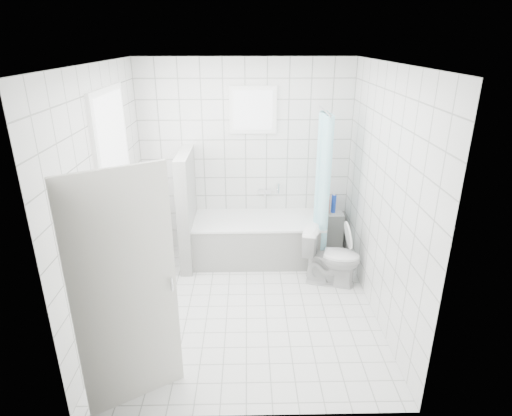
{
  "coord_description": "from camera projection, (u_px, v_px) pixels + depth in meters",
  "views": [
    {
      "loc": [
        0.03,
        -4.06,
        2.82
      ],
      "look_at": [
        0.11,
        0.35,
        1.05
      ],
      "focal_mm": 30.0,
      "sensor_mm": 36.0,
      "label": 1
    }
  ],
  "objects": [
    {
      "name": "ground",
      "position": [
        246.0,
        306.0,
        4.82
      ],
      "size": [
        3.0,
        3.0,
        0.0
      ],
      "primitive_type": "plane",
      "color": "white",
      "rests_on": "ground"
    },
    {
      "name": "ceiling",
      "position": [
        244.0,
        63.0,
        3.85
      ],
      "size": [
        3.0,
        3.0,
        0.0
      ],
      "primitive_type": "plane",
      "rotation": [
        3.14,
        0.0,
        0.0
      ],
      "color": "white",
      "rests_on": "ground"
    },
    {
      "name": "wall_back",
      "position": [
        246.0,
        159.0,
        5.73
      ],
      "size": [
        2.8,
        0.02,
        2.6
      ],
      "primitive_type": "cube",
      "color": "white",
      "rests_on": "ground"
    },
    {
      "name": "wall_front",
      "position": [
        245.0,
        274.0,
        2.94
      ],
      "size": [
        2.8,
        0.02,
        2.6
      ],
      "primitive_type": "cube",
      "color": "white",
      "rests_on": "ground"
    },
    {
      "name": "wall_left",
      "position": [
        107.0,
        199.0,
        4.31
      ],
      "size": [
        0.02,
        3.0,
        2.6
      ],
      "primitive_type": "cube",
      "color": "white",
      "rests_on": "ground"
    },
    {
      "name": "wall_right",
      "position": [
        382.0,
        197.0,
        4.36
      ],
      "size": [
        0.02,
        3.0,
        2.6
      ],
      "primitive_type": "cube",
      "color": "white",
      "rests_on": "ground"
    },
    {
      "name": "window_left",
      "position": [
        116.0,
        162.0,
        4.48
      ],
      "size": [
        0.01,
        0.9,
        1.4
      ],
      "primitive_type": "cube",
      "color": "white",
      "rests_on": "wall_left"
    },
    {
      "name": "window_back",
      "position": [
        253.0,
        110.0,
        5.44
      ],
      "size": [
        0.5,
        0.01,
        0.5
      ],
      "primitive_type": "cube",
      "color": "white",
      "rests_on": "wall_back"
    },
    {
      "name": "window_sill",
      "position": [
        128.0,
        226.0,
        4.75
      ],
      "size": [
        0.18,
        1.02,
        0.08
      ],
      "primitive_type": "cube",
      "color": "white",
      "rests_on": "wall_left"
    },
    {
      "name": "door",
      "position": [
        126.0,
        294.0,
        3.25
      ],
      "size": [
        0.7,
        0.45,
        2.0
      ],
      "primitive_type": "cube",
      "rotation": [
        0.0,
        0.0,
        -1.02
      ],
      "color": "silver",
      "rests_on": "ground"
    },
    {
      "name": "bathtub",
      "position": [
        258.0,
        239.0,
        5.76
      ],
      "size": [
        1.7,
        0.77,
        0.58
      ],
      "color": "white",
      "rests_on": "ground"
    },
    {
      "name": "partition_wall",
      "position": [
        187.0,
        209.0,
        5.52
      ],
      "size": [
        0.15,
        0.85,
        1.5
      ],
      "primitive_type": "cube",
      "color": "white",
      "rests_on": "ground"
    },
    {
      "name": "tiled_ledge",
      "position": [
        328.0,
        231.0,
        6.02
      ],
      "size": [
        0.4,
        0.24,
        0.55
      ],
      "primitive_type": "cube",
      "color": "white",
      "rests_on": "ground"
    },
    {
      "name": "toilet",
      "position": [
        331.0,
        257.0,
        5.16
      ],
      "size": [
        0.77,
        0.56,
        0.7
      ],
      "primitive_type": "imported",
      "rotation": [
        0.0,
        0.0,
        1.31
      ],
      "color": "silver",
      "rests_on": "ground"
    },
    {
      "name": "curtain_rod",
      "position": [
        324.0,
        111.0,
        5.11
      ],
      "size": [
        0.02,
        0.8,
        0.02
      ],
      "primitive_type": "cylinder",
      "rotation": [
        1.57,
        0.0,
        0.0
      ],
      "color": "silver",
      "rests_on": "wall_back"
    },
    {
      "name": "shower_curtain",
      "position": [
        322.0,
        185.0,
        5.33
      ],
      "size": [
        0.14,
        0.48,
        1.78
      ],
      "primitive_type": null,
      "color": "#4AC8D9",
      "rests_on": "curtain_rod"
    },
    {
      "name": "tub_faucet",
      "position": [
        265.0,
        191.0,
        5.86
      ],
      "size": [
        0.18,
        0.06,
        0.06
      ],
      "primitive_type": "cube",
      "color": "silver",
      "rests_on": "wall_back"
    },
    {
      "name": "sill_bottles",
      "position": [
        126.0,
        215.0,
        4.63
      ],
      "size": [
        0.16,
        0.7,
        0.3
      ],
      "color": "#CA4E95",
      "rests_on": "window_sill"
    },
    {
      "name": "ledge_bottles",
      "position": [
        329.0,
        205.0,
        5.87
      ],
      "size": [
        0.2,
        0.16,
        0.26
      ],
      "color": "red",
      "rests_on": "tiled_ledge"
    }
  ]
}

